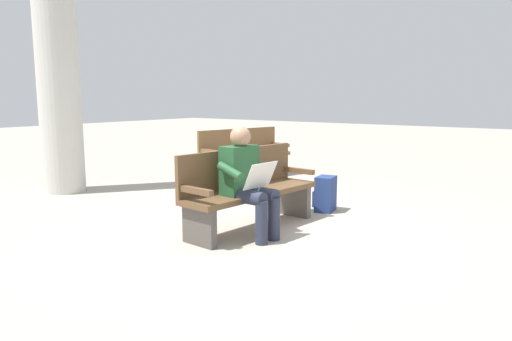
# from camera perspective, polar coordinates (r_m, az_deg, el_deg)

# --- Properties ---
(ground_plane) EXTENTS (40.00, 40.00, 0.00)m
(ground_plane) POSITION_cam_1_polar(r_m,az_deg,el_deg) (5.47, -0.44, -6.95)
(ground_plane) COLOR #A89E8E
(bench_near) EXTENTS (1.84, 0.64, 0.90)m
(bench_near) POSITION_cam_1_polar(r_m,az_deg,el_deg) (5.41, -1.01, -2.13)
(bench_near) COLOR brown
(bench_near) RESTS_ON ground
(person_seated) EXTENTS (0.60, 0.60, 1.18)m
(person_seated) POSITION_cam_1_polar(r_m,az_deg,el_deg) (5.03, -1.07, -1.00)
(person_seated) COLOR #23512D
(person_seated) RESTS_ON ground
(backpack) EXTENTS (0.33, 0.29, 0.46)m
(backpack) POSITION_cam_1_polar(r_m,az_deg,el_deg) (6.31, 8.21, -2.79)
(backpack) COLOR navy
(backpack) RESTS_ON ground
(bench_far) EXTENTS (1.86, 0.84, 0.90)m
(bench_far) POSITION_cam_1_polar(r_m,az_deg,el_deg) (8.71, -1.48, 2.05)
(bench_far) COLOR brown
(bench_far) RESTS_ON ground
(support_pillar) EXTENTS (0.63, 0.63, 3.88)m
(support_pillar) POSITION_cam_1_polar(r_m,az_deg,el_deg) (8.03, -22.54, 11.41)
(support_pillar) COLOR beige
(support_pillar) RESTS_ON ground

